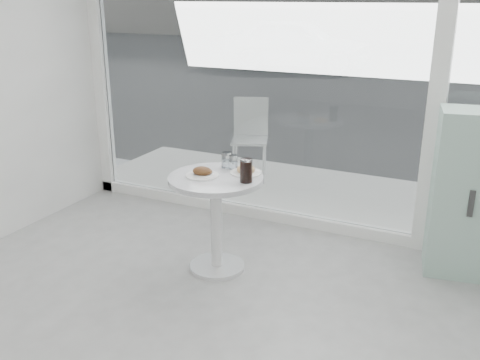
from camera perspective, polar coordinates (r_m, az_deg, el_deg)
The scene contains 12 objects.
storefront at distance 4.63m, azimuth 10.46°, elevation 14.50°, with size 5.00×0.14×3.00m.
main_table at distance 4.09m, azimuth -2.57°, elevation -2.53°, with size 0.72×0.72×0.77m.
patio_deck at distance 5.78m, azimuth 10.93°, elevation -1.86°, with size 5.60×1.60×0.05m, color white.
street at distance 17.61m, azimuth 21.75°, elevation 11.10°, with size 40.00×24.00×0.00m, color #363636.
mint_cabinet at distance 4.38m, azimuth 23.60°, elevation -1.43°, with size 0.65×0.49×1.28m.
patio_chair at distance 6.11m, azimuth 1.13°, elevation 5.03°, with size 0.51×0.51×0.92m.
car_white at distance 16.10m, azimuth 6.08°, elevation 14.31°, with size 1.73×4.30×1.46m, color silver.
plate_fritter at distance 4.02m, azimuth -4.00°, elevation 0.79°, with size 0.25×0.25×0.07m.
plate_donut at distance 4.08m, azimuth 0.63°, elevation 1.00°, with size 0.24×0.24×0.06m.
water_tumbler_a at distance 4.20m, azimuth -1.43°, elevation 2.06°, with size 0.08×0.08×0.13m.
water_tumbler_b at distance 4.18m, azimuth -0.75°, elevation 1.86°, with size 0.07×0.07×0.11m.
cola_glass at distance 3.87m, azimuth 0.66°, elevation 0.97°, with size 0.09×0.09×0.18m.
Camera 1 is at (1.32, -1.44, 2.06)m, focal length 40.00 mm.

